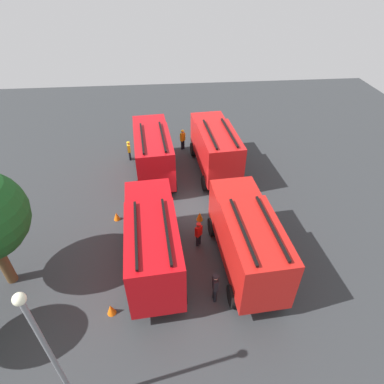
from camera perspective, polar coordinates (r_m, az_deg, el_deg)
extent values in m
plane|color=#2D3033|center=(21.49, 0.00, -2.96)|extent=(50.02, 50.02, 0.00)
cube|color=red|center=(18.49, 7.55, -2.74)|extent=(2.36, 2.64, 2.60)
cube|color=#8C9EAD|center=(19.08, 6.82, -0.02)|extent=(0.22, 2.13, 1.46)
cube|color=red|center=(16.02, 10.88, -10.32)|extent=(4.95, 2.81, 2.90)
cube|color=black|center=(14.71, 9.03, -6.59)|extent=(4.32, 0.40, 0.12)
cube|color=black|center=(15.14, 14.04, -5.91)|extent=(4.32, 0.40, 0.12)
cube|color=silver|center=(20.10, 6.41, -3.07)|extent=(0.35, 2.38, 0.28)
cylinder|color=black|center=(19.41, 3.60, -6.23)|extent=(1.12, 0.42, 1.10)
cylinder|color=black|center=(19.97, 10.38, -5.40)|extent=(1.12, 0.42, 1.10)
cylinder|color=black|center=(16.35, 7.30, -18.01)|extent=(1.12, 0.42, 1.10)
cylinder|color=black|center=(17.01, 15.45, -16.49)|extent=(1.12, 0.42, 1.10)
cube|color=red|center=(26.24, 2.90, 10.60)|extent=(2.39, 2.67, 2.60)
cube|color=#8C9EAD|center=(27.02, 2.44, 12.19)|extent=(0.25, 2.12, 1.46)
cube|color=red|center=(23.18, 4.74, 7.05)|extent=(4.98, 2.87, 2.90)
cube|color=black|center=(22.28, 3.20, 10.40)|extent=(4.32, 0.46, 0.12)
cube|color=black|center=(22.60, 6.66, 10.62)|extent=(4.32, 0.46, 0.12)
cube|color=silver|center=(27.81, 2.30, 9.59)|extent=(0.39, 2.38, 0.28)
cylinder|color=black|center=(26.93, 0.19, 7.67)|extent=(1.12, 0.44, 1.10)
cylinder|color=black|center=(27.40, 5.19, 8.06)|extent=(1.12, 0.44, 1.10)
cylinder|color=black|center=(22.89, 2.31, 1.64)|extent=(1.12, 0.44, 1.10)
cylinder|color=black|center=(23.44, 8.07, 2.21)|extent=(1.12, 0.44, 1.10)
cube|color=red|center=(18.33, -7.57, -3.16)|extent=(2.37, 2.65, 2.60)
cube|color=#8C9EAD|center=(18.95, -7.83, -0.40)|extent=(0.23, 2.13, 1.46)
cube|color=red|center=(15.71, -6.88, -10.99)|extent=(4.97, 2.83, 2.90)
cube|color=black|center=(14.60, -10.03, -7.14)|extent=(4.32, 0.43, 0.12)
cube|color=black|center=(14.59, -4.62, -6.61)|extent=(4.32, 0.43, 0.12)
cube|color=silver|center=(19.99, -7.51, -3.45)|extent=(0.37, 2.38, 0.28)
cylinder|color=black|center=(19.56, -10.76, -6.57)|extent=(1.12, 0.43, 1.10)
cylinder|color=black|center=(19.54, -3.72, -5.88)|extent=(1.12, 0.43, 1.10)
cylinder|color=black|center=(16.36, -10.53, -18.47)|extent=(1.12, 0.43, 1.10)
cylinder|color=black|center=(16.34, -1.72, -17.62)|extent=(1.12, 0.43, 1.10)
cube|color=red|center=(25.87, -7.44, 9.92)|extent=(2.40, 2.68, 2.60)
cube|color=#8C9EAD|center=(26.67, -7.66, 11.53)|extent=(0.26, 2.12, 1.46)
cube|color=red|center=(22.74, -6.84, 6.26)|extent=(4.99, 2.89, 2.90)
cube|color=black|center=(21.96, -8.94, 9.57)|extent=(4.31, 0.48, 0.12)
cube|color=black|center=(22.01, -5.33, 9.93)|extent=(4.31, 0.48, 0.12)
cube|color=silver|center=(27.47, -7.44, 8.93)|extent=(0.40, 2.38, 0.28)
cylinder|color=black|center=(26.79, -9.78, 6.90)|extent=(1.13, 0.44, 1.10)
cylinder|color=black|center=(26.85, -4.64, 7.43)|extent=(1.13, 0.44, 1.10)
cylinder|color=black|center=(22.68, -9.29, 0.71)|extent=(1.13, 0.44, 1.10)
cylinder|color=black|center=(22.75, -3.27, 1.35)|extent=(1.13, 0.44, 1.10)
cylinder|color=black|center=(26.80, -11.06, 6.31)|extent=(0.16, 0.16, 0.74)
cylinder|color=black|center=(26.98, -11.08, 6.54)|extent=(0.16, 0.16, 0.74)
cube|color=gold|center=(26.55, -11.25, 7.71)|extent=(0.45, 0.29, 0.65)
sphere|color=tan|center=(26.34, -11.36, 8.52)|extent=(0.21, 0.21, 0.21)
cylinder|color=gold|center=(26.30, -11.38, 8.68)|extent=(0.26, 0.26, 0.06)
cylinder|color=black|center=(16.55, 4.00, -17.42)|extent=(0.16, 0.16, 0.85)
cylinder|color=black|center=(16.44, 4.15, -18.01)|extent=(0.16, 0.16, 0.85)
cube|color=black|center=(15.85, 4.20, -16.08)|extent=(0.43, 0.26, 0.74)
sphere|color=beige|center=(15.46, 4.29, -15.00)|extent=(0.24, 0.24, 0.24)
cylinder|color=black|center=(15.38, 4.30, -14.78)|extent=(0.30, 0.30, 0.07)
cylinder|color=black|center=(18.79, 0.96, -8.72)|extent=(0.16, 0.16, 0.77)
cylinder|color=black|center=(18.90, 1.36, -8.36)|extent=(0.16, 0.16, 0.77)
cube|color=#B7140F|center=(18.34, 1.19, -6.98)|extent=(0.47, 0.47, 0.67)
sphere|color=brown|center=(18.03, 1.20, -5.98)|extent=(0.22, 0.22, 0.22)
cylinder|color=#B7140F|center=(17.97, 1.21, -5.78)|extent=(0.27, 0.27, 0.07)
cylinder|color=black|center=(27.86, -1.82, 8.39)|extent=(0.16, 0.16, 0.81)
cylinder|color=black|center=(27.98, -1.51, 8.54)|extent=(0.16, 0.16, 0.81)
cube|color=orange|center=(27.56, -1.69, 9.84)|extent=(0.45, 0.48, 0.70)
sphere|color=beige|center=(27.35, -1.71, 10.70)|extent=(0.23, 0.23, 0.23)
cylinder|color=orange|center=(27.31, -1.71, 10.87)|extent=(0.29, 0.29, 0.07)
cylinder|color=brown|center=(18.99, -30.59, -10.89)|extent=(0.53, 0.53, 2.66)
cone|color=#F2600C|center=(20.45, 1.39, -4.34)|extent=(0.44, 0.44, 0.62)
cone|color=#F2600C|center=(16.58, -14.28, -19.67)|extent=(0.43, 0.43, 0.61)
cone|color=#F2600C|center=(21.05, -13.34, -4.22)|extent=(0.40, 0.40, 0.58)
cylinder|color=slate|center=(12.44, -23.27, -26.34)|extent=(0.16, 0.16, 6.67)
sphere|color=#F2EFCC|center=(9.61, -28.52, -16.49)|extent=(0.36, 0.36, 0.36)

